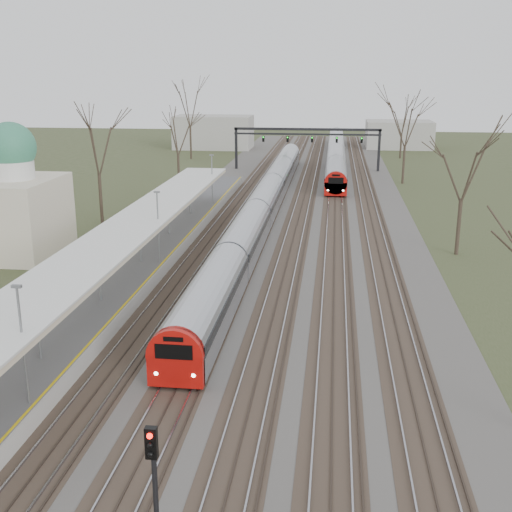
{
  "coord_description": "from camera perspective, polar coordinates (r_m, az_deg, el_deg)",
  "views": [
    {
      "loc": [
        4.22,
        -7.96,
        13.95
      ],
      "look_at": [
        -0.76,
        32.96,
        2.0
      ],
      "focal_mm": 45.0,
      "sensor_mm": 36.0,
      "label": 1
    }
  ],
  "objects": [
    {
      "name": "track_bed",
      "position": [
        64.6,
        3.27,
        3.72
      ],
      "size": [
        24.0,
        160.0,
        0.22
      ],
      "color": "#474442",
      "rests_on": "ground"
    },
    {
      "name": "signal_gantry",
      "position": [
        93.47,
        4.58,
        10.56
      ],
      "size": [
        21.0,
        0.59,
        6.08
      ],
      "color": "black",
      "rests_on": "ground"
    },
    {
      "name": "platform",
      "position": [
        49.23,
        -8.98,
        0.11
      ],
      "size": [
        3.5,
        69.0,
        1.0
      ],
      "primitive_type": "cube",
      "color": "#9E9B93",
      "rests_on": "ground"
    },
    {
      "name": "train_near",
      "position": [
        64.25,
        0.81,
        4.97
      ],
      "size": [
        2.62,
        75.21,
        3.05
      ],
      "color": "#AAACB4",
      "rests_on": "ground"
    },
    {
      "name": "train_far",
      "position": [
        102.76,
        7.13,
        9.07
      ],
      "size": [
        2.62,
        60.21,
        3.05
      ],
      "color": "#AAACB4",
      "rests_on": "ground"
    },
    {
      "name": "tree_west_far",
      "position": [
        60.15,
        -13.98,
        10.04
      ],
      "size": [
        5.5,
        5.5,
        11.33
      ],
      "color": "#2D231C",
      "rests_on": "ground"
    },
    {
      "name": "tree_east_far",
      "position": [
        51.35,
        18.03,
        7.92
      ],
      "size": [
        5.0,
        5.0,
        10.3
      ],
      "color": "#2D231C",
      "rests_on": "ground"
    },
    {
      "name": "canopy",
      "position": [
        44.2,
        -10.74,
        2.77
      ],
      "size": [
        4.1,
        50.0,
        3.11
      ],
      "color": "slate",
      "rests_on": "platform"
    },
    {
      "name": "signal_post",
      "position": [
        20.07,
        -9.1,
        -18.06
      ],
      "size": [
        0.35,
        0.45,
        4.1
      ],
      "color": "black",
      "rests_on": "ground"
    }
  ]
}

